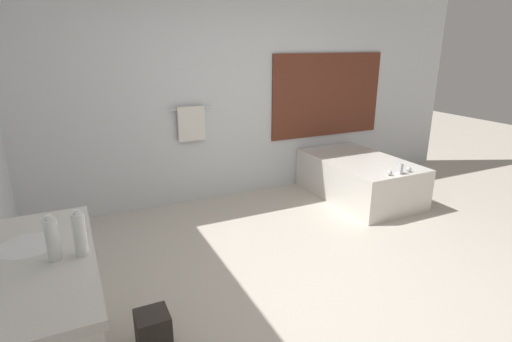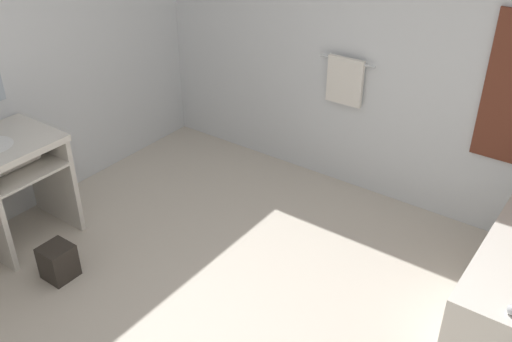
% 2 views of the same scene
% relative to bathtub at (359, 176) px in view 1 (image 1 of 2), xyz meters
% --- Properties ---
extents(ground_plane, '(16.00, 16.00, 0.00)m').
position_rel_bathtub_xyz_m(ground_plane, '(-1.63, -1.43, -0.27)').
color(ground_plane, beige).
rests_on(ground_plane, ground).
extents(wall_back_with_blinds, '(7.40, 0.13, 2.70)m').
position_rel_bathtub_xyz_m(wall_back_with_blinds, '(-1.57, 0.80, 1.07)').
color(wall_back_with_blinds, silver).
rests_on(wall_back_with_blinds, ground_plane).
extents(vanity_counter, '(0.63, 1.25, 0.86)m').
position_rel_bathtub_xyz_m(vanity_counter, '(-3.50, -1.70, 0.34)').
color(vanity_counter, silver).
rests_on(vanity_counter, ground_plane).
extents(bathtub, '(0.92, 1.51, 0.62)m').
position_rel_bathtub_xyz_m(bathtub, '(0.00, 0.00, 0.00)').
color(bathtub, silver).
rests_on(bathtub, ground_plane).
extents(water_bottle_1, '(0.06, 0.06, 0.24)m').
position_rel_bathtub_xyz_m(water_bottle_1, '(-3.25, -1.76, 0.70)').
color(water_bottle_1, silver).
rests_on(water_bottle_1, vanity_counter).
extents(water_bottle_2, '(0.06, 0.06, 0.24)m').
position_rel_bathtub_xyz_m(water_bottle_2, '(-3.37, -1.75, 0.70)').
color(water_bottle_2, silver).
rests_on(water_bottle_2, vanity_counter).
extents(waste_bin, '(0.21, 0.21, 0.26)m').
position_rel_bathtub_xyz_m(waste_bin, '(-2.91, -1.57, -0.15)').
color(waste_bin, '#2D2823').
rests_on(waste_bin, ground_plane).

